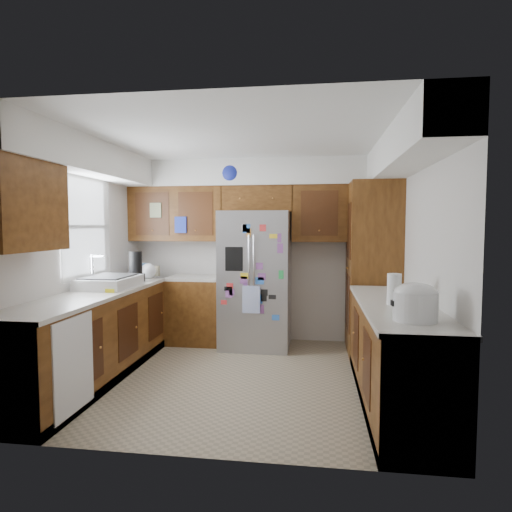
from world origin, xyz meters
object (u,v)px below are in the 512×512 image
(pantry, at_px, (372,268))
(fridge, at_px, (256,279))
(paper_towel, at_px, (394,289))
(rice_cooker, at_px, (415,301))

(pantry, relative_size, fridge, 1.19)
(fridge, relative_size, paper_towel, 6.59)
(fridge, height_order, paper_towel, fridge)
(rice_cooker, bearing_deg, pantry, 89.99)
(pantry, xyz_separation_m, fridge, (-1.50, 0.05, -0.17))
(pantry, xyz_separation_m, paper_towel, (-0.04, -1.70, -0.02))
(paper_towel, bearing_deg, pantry, 88.81)
(paper_towel, bearing_deg, fridge, 129.90)
(pantry, relative_size, paper_towel, 7.87)
(rice_cooker, xyz_separation_m, paper_towel, (-0.03, 0.63, -0.01))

